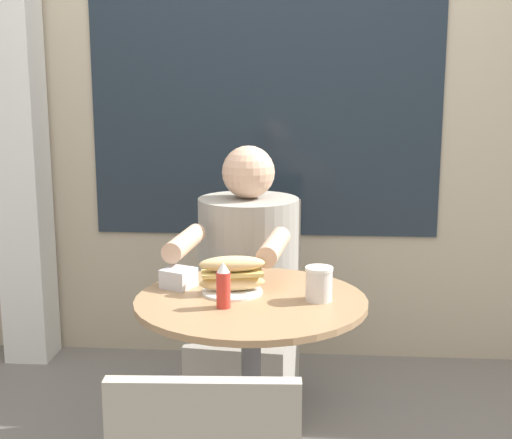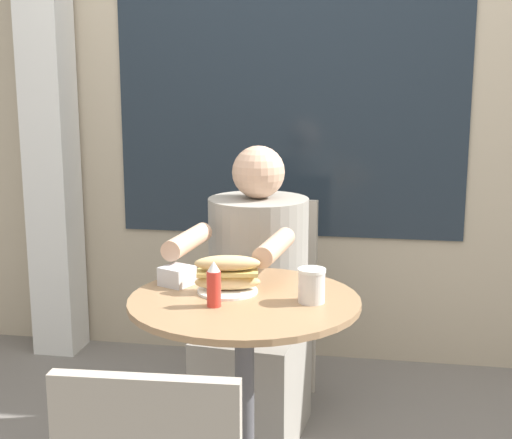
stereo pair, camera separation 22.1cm
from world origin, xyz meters
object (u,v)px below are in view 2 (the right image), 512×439
seated_diner (255,316)px  sandwich_on_plate (228,276)px  diner_chair (273,282)px  drink_cup (312,285)px  condiment_bottle (214,285)px  cafe_table (245,360)px

seated_diner → sandwich_on_plate: 0.59m
diner_chair → drink_cup: 0.98m
diner_chair → seated_diner: bearing=93.9°
diner_chair → drink_cup: bearing=111.6°
sandwich_on_plate → condiment_bottle: bearing=-94.0°
diner_chair → condiment_bottle: 1.03m
diner_chair → seated_diner: size_ratio=0.76×
cafe_table → drink_cup: bearing=-1.6°
cafe_table → diner_chair: bearing=93.0°
diner_chair → condiment_bottle: condiment_bottle is taller
sandwich_on_plate → condiment_bottle: (-0.01, -0.14, 0.01)m
cafe_table → drink_cup: 0.32m
diner_chair → sandwich_on_plate: size_ratio=4.09×
condiment_bottle → cafe_table: bearing=51.8°
cafe_table → condiment_bottle: 0.29m
condiment_bottle → sandwich_on_plate: bearing=86.0°
drink_cup → cafe_table: bearing=178.4°
seated_diner → sandwich_on_plate: (-0.00, -0.50, 0.30)m
sandwich_on_plate → diner_chair: bearing=89.0°
sandwich_on_plate → drink_cup: 0.27m
diner_chair → seated_diner: 0.35m
condiment_bottle → seated_diner: bearing=89.1°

